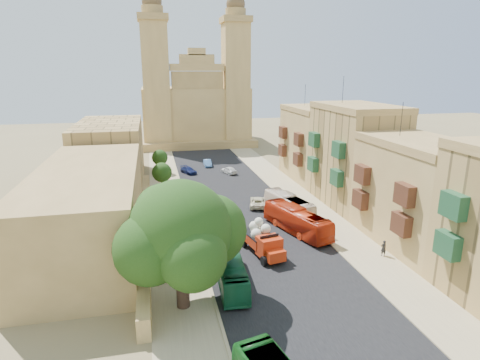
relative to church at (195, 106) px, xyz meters
name	(u,v)px	position (x,y,z in m)	size (l,w,h in m)	color
ground	(315,320)	(0.00, -78.61, -9.52)	(260.00, 260.00, 0.00)	olive
road_surface	(234,199)	(0.00, -48.61, -9.51)	(14.00, 140.00, 0.01)	black
sidewalk_east	(296,195)	(9.50, -48.61, -9.51)	(5.00, 140.00, 0.01)	tan
sidewalk_west	(168,204)	(-9.50, -48.61, -9.51)	(5.00, 140.00, 0.01)	tan
kerb_east	(280,196)	(7.00, -48.61, -9.46)	(0.25, 140.00, 0.12)	tan
kerb_west	(186,202)	(-7.00, -48.61, -9.46)	(0.25, 140.00, 0.12)	tan
townhouse_b	(418,193)	(15.95, -67.61, -3.86)	(9.00, 14.00, 14.90)	#AE8A4E
townhouse_c	(354,155)	(15.95, -53.61, -2.61)	(9.00, 14.00, 17.40)	tan
townhouse_d	(314,143)	(15.95, -39.61, -3.36)	(9.00, 14.00, 15.90)	#AE8A4E
west_wall	(145,225)	(-12.50, -58.61, -8.62)	(1.00, 40.00, 1.80)	#AE8A4E
west_building_low	(90,207)	(-18.00, -60.61, -5.32)	(10.00, 28.00, 8.40)	olive
west_building_mid	(111,153)	(-18.00, -34.61, -4.52)	(10.00, 22.00, 10.00)	tan
church	(195,106)	(0.00, 0.00, 0.00)	(28.00, 22.50, 36.30)	#AE8A4E
ficus_tree	(182,234)	(-9.41, -74.61, -3.38)	(10.37, 9.54, 10.37)	#35231A
street_tree_a	(170,231)	(-10.00, -66.61, -6.23)	(3.19, 3.19, 4.91)	#35231A
street_tree_b	(165,197)	(-10.00, -54.61, -6.57)	(2.87, 2.87, 4.42)	#35231A
street_tree_c	(162,173)	(-10.00, -42.61, -6.41)	(3.02, 3.02, 4.64)	#35231A
street_tree_d	(160,158)	(-10.00, -30.61, -6.59)	(2.85, 2.85, 4.38)	#35231A
red_truck	(263,239)	(-0.80, -66.89, -7.92)	(3.53, 6.52, 3.63)	red
olive_pickup	(296,210)	(6.26, -57.28, -8.57)	(2.47, 4.85, 1.94)	#405921
bus_green_north	(230,270)	(-5.17, -71.84, -8.23)	(2.16, 9.21, 2.57)	#135733
bus_red_east	(297,220)	(4.60, -62.20, -8.07)	(2.43, 10.36, 2.89)	red
bus_cream_east	(289,205)	(5.68, -56.25, -8.21)	(2.20, 9.39, 2.62)	beige
car_blue_a	(229,233)	(-3.45, -62.30, -8.89)	(1.48, 3.67, 1.25)	#4B7DBA
car_white_a	(225,209)	(-2.37, -54.25, -8.84)	(1.44, 4.12, 1.36)	beige
car_cream	(258,202)	(2.61, -52.36, -8.86)	(2.17, 4.70, 1.31)	beige
car_dkblue	(189,170)	(-5.00, -31.75, -8.93)	(1.65, 4.06, 1.18)	#101A49
car_white_b	(229,170)	(2.19, -33.50, -8.87)	(1.52, 3.78, 1.29)	silver
car_blue_b	(208,163)	(-0.77, -26.72, -8.89)	(1.33, 3.81, 1.25)	#5489CD
pedestrian_a	(383,248)	(11.00, -69.92, -8.68)	(0.61, 0.40, 1.67)	black
pedestrian_c	(330,232)	(7.58, -64.62, -8.74)	(0.91, 0.38, 1.55)	#29292E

